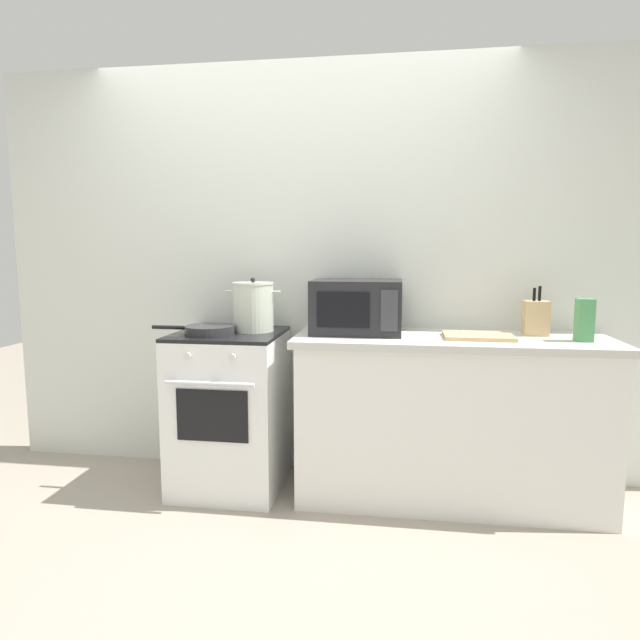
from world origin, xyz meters
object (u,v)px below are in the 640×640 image
at_px(pasta_box, 584,320).
at_px(cutting_board, 478,336).
at_px(frying_pan, 209,330).
at_px(stock_pot, 253,307).
at_px(microwave, 357,307).
at_px(stove, 230,410).
at_px(knife_block, 536,318).

bearing_deg(pasta_box, cutting_board, 176.71).
relative_size(cutting_board, pasta_box, 1.64).
height_order(frying_pan, pasta_box, pasta_box).
distance_m(stock_pot, microwave, 0.60).
distance_m(stock_pot, frying_pan, 0.29).
bearing_deg(stove, frying_pan, -129.37).
bearing_deg(stock_pot, knife_block, 2.89).
distance_m(microwave, knife_block, 0.98).
distance_m(cutting_board, knife_block, 0.36).
xyz_separation_m(knife_block, pasta_box, (0.20, -0.17, 0.01)).
bearing_deg(pasta_box, microwave, 174.76).
relative_size(stove, frying_pan, 1.94).
bearing_deg(knife_block, microwave, -176.38).
height_order(frying_pan, microwave, microwave).
bearing_deg(knife_block, stock_pot, -177.11).
height_order(stock_pot, microwave, stock_pot).
distance_m(frying_pan, microwave, 0.84).
relative_size(frying_pan, cutting_board, 1.31).
bearing_deg(frying_pan, stock_pot, 36.88).
xyz_separation_m(stock_pot, microwave, (0.60, 0.02, 0.01)).
distance_m(stock_pot, cutting_board, 1.26).
xyz_separation_m(stove, knife_block, (1.71, 0.14, 0.56)).
bearing_deg(frying_pan, stove, 50.63).
distance_m(stove, knife_block, 1.80).
relative_size(stove, stock_pot, 2.86).
xyz_separation_m(frying_pan, pasta_box, (1.99, 0.07, 0.08)).
bearing_deg(stove, stock_pot, 24.93).
xyz_separation_m(frying_pan, knife_block, (1.79, 0.24, 0.07)).
relative_size(cutting_board, knife_block, 1.33).
distance_m(stove, cutting_board, 1.46).
height_order(stove, pasta_box, pasta_box).
xyz_separation_m(stock_pot, frying_pan, (-0.21, -0.16, -0.12)).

